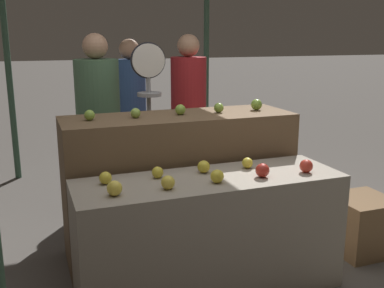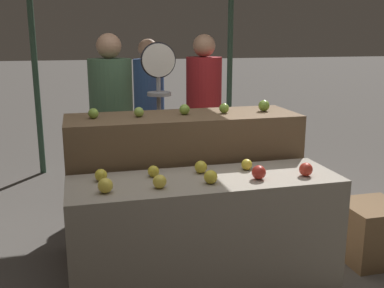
% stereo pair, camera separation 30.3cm
% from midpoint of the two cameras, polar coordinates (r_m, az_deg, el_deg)
% --- Properties ---
extents(display_counter_front, '(1.70, 0.55, 0.78)m').
position_cam_midpoint_polar(display_counter_front, '(2.94, 4.71, -11.61)').
color(display_counter_front, gray).
rests_on(display_counter_front, ground_plane).
extents(display_counter_back, '(1.70, 0.55, 1.08)m').
position_cam_midpoint_polar(display_counter_back, '(3.42, 1.46, -5.22)').
color(display_counter_back, brown).
rests_on(display_counter_back, ground_plane).
extents(apple_front_0, '(0.09, 0.09, 0.09)m').
position_cam_midpoint_polar(apple_front_0, '(2.55, -7.62, -5.30)').
color(apple_front_0, yellow).
rests_on(apple_front_0, display_counter_front).
extents(apple_front_1, '(0.08, 0.08, 0.08)m').
position_cam_midpoint_polar(apple_front_1, '(2.60, -0.81, -4.84)').
color(apple_front_1, yellow).
rests_on(apple_front_1, display_counter_front).
extents(apple_front_2, '(0.08, 0.08, 0.08)m').
position_cam_midpoint_polar(apple_front_2, '(2.69, 5.52, -4.25)').
color(apple_front_2, gold).
rests_on(apple_front_2, display_counter_front).
extents(apple_front_3, '(0.09, 0.09, 0.09)m').
position_cam_midpoint_polar(apple_front_3, '(2.82, 11.55, -3.60)').
color(apple_front_3, '#B72D23').
rests_on(apple_front_3, display_counter_front).
extents(apple_front_4, '(0.09, 0.09, 0.09)m').
position_cam_midpoint_polar(apple_front_4, '(2.96, 17.15, -3.14)').
color(apple_front_4, red).
rests_on(apple_front_4, display_counter_front).
extents(apple_front_5, '(0.08, 0.08, 0.08)m').
position_cam_midpoint_polar(apple_front_5, '(2.76, -8.43, -3.98)').
color(apple_front_5, gold).
rests_on(apple_front_5, display_counter_front).
extents(apple_front_6, '(0.07, 0.07, 0.07)m').
position_cam_midpoint_polar(apple_front_6, '(2.81, -1.85, -3.52)').
color(apple_front_6, gold).
rests_on(apple_front_6, display_counter_front).
extents(apple_front_7, '(0.08, 0.08, 0.08)m').
position_cam_midpoint_polar(apple_front_7, '(2.89, 4.17, -2.97)').
color(apple_front_7, gold).
rests_on(apple_front_7, display_counter_front).
extents(apple_front_8, '(0.07, 0.07, 0.07)m').
position_cam_midpoint_polar(apple_front_8, '(3.00, 9.85, -2.63)').
color(apple_front_8, gold).
rests_on(apple_front_8, display_counter_front).
extents(apple_back_0, '(0.07, 0.07, 0.07)m').
position_cam_midpoint_polar(apple_back_0, '(3.17, -9.77, 3.82)').
color(apple_back_0, '#84AD3D').
rests_on(apple_back_0, display_counter_back).
extents(apple_back_1, '(0.07, 0.07, 0.07)m').
position_cam_midpoint_polar(apple_back_1, '(3.20, -4.07, 4.04)').
color(apple_back_1, '#8EB247').
rests_on(apple_back_1, display_counter_back).
extents(apple_back_2, '(0.08, 0.08, 0.08)m').
position_cam_midpoint_polar(apple_back_2, '(3.29, 1.69, 4.38)').
color(apple_back_2, '#84AD3D').
rests_on(apple_back_2, display_counter_back).
extents(apple_back_3, '(0.07, 0.07, 0.07)m').
position_cam_midpoint_polar(apple_back_3, '(3.37, 6.68, 4.51)').
color(apple_back_3, '#84AD3D').
rests_on(apple_back_3, display_counter_back).
extents(apple_back_4, '(0.09, 0.09, 0.09)m').
position_cam_midpoint_polar(apple_back_4, '(3.51, 11.60, 4.77)').
color(apple_back_4, '#7AA338').
rests_on(apple_back_4, display_counter_back).
extents(produce_scale, '(0.29, 0.20, 1.59)m').
position_cam_midpoint_polar(produce_scale, '(3.77, -1.92, 6.31)').
color(produce_scale, '#99999E').
rests_on(produce_scale, ground_plane).
extents(person_vendor_at_scale, '(0.42, 0.42, 1.66)m').
position_cam_midpoint_polar(person_vendor_at_scale, '(4.08, -8.08, 3.73)').
color(person_vendor_at_scale, '#2D2D38').
rests_on(person_vendor_at_scale, ground_plane).
extents(person_customer_left, '(0.38, 0.38, 1.61)m').
position_cam_midpoint_polar(person_customer_left, '(4.88, -3.69, 5.24)').
color(person_customer_left, '#2D2D38').
rests_on(person_customer_left, ground_plane).
extents(person_customer_right, '(0.36, 0.36, 1.66)m').
position_cam_midpoint_polar(person_customer_right, '(4.47, 3.45, 4.77)').
color(person_customer_right, '#2D2D38').
rests_on(person_customer_right, ground_plane).
extents(wooden_crate_side, '(0.43, 0.43, 0.43)m').
position_cam_midpoint_polar(wooden_crate_side, '(3.71, 24.02, -10.20)').
color(wooden_crate_side, brown).
rests_on(wooden_crate_side, ground_plane).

